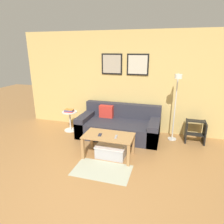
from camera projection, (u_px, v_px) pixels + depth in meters
name	position (u px, v px, depth m)	size (l,w,h in m)	color
ground_plane	(75.00, 200.00, 2.92)	(16.00, 16.00, 0.00)	#A87542
wall_back	(123.00, 82.00, 5.19)	(5.60, 0.09, 2.55)	#D6B76B
area_rug	(102.00, 170.00, 3.63)	(1.05, 0.62, 0.01)	#B2B79E
couch	(119.00, 126.00, 5.03)	(1.98, 0.98, 0.75)	#2D2D38
coffee_table	(109.00, 139.00, 4.00)	(1.00, 0.55, 0.47)	#AD7F4C
storage_bin	(111.00, 151.00, 4.05)	(0.61, 0.36, 0.25)	#B2B2B7
floor_lamp	(176.00, 99.00, 4.44)	(0.20, 0.44, 1.61)	silver
side_table	(70.00, 119.00, 5.32)	(0.40, 0.40, 0.53)	white
book_stack	(69.00, 111.00, 5.24)	(0.25, 0.19, 0.07)	#B73333
remote_control	(116.00, 137.00, 3.88)	(0.04, 0.15, 0.02)	#99999E
cell_phone	(100.00, 135.00, 3.99)	(0.07, 0.14, 0.01)	#1E2338
step_stool	(195.00, 131.00, 4.68)	(0.44, 0.39, 0.50)	black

